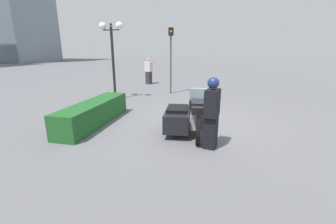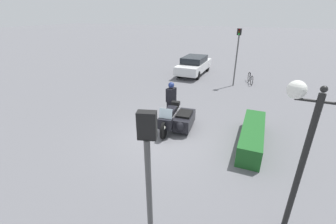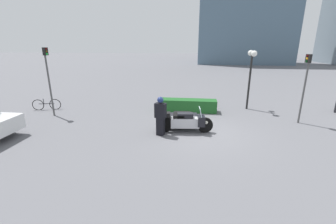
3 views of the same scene
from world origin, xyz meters
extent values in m
plane|color=slate|center=(0.00, 0.00, 0.00)|extent=(160.00, 160.00, 0.00)
cylinder|color=black|center=(0.14, 0.00, 0.36)|extent=(0.72, 0.17, 0.71)
cylinder|color=black|center=(-1.66, -0.17, 0.36)|extent=(0.72, 0.17, 0.71)
cylinder|color=black|center=(-0.99, 0.47, 0.28)|extent=(0.56, 0.15, 0.56)
cube|color=#B7B7BC|center=(-0.76, -0.09, 0.47)|extent=(1.31, 0.53, 0.45)
cube|color=black|center=(-0.76, -0.09, 0.80)|extent=(0.73, 0.45, 0.24)
cube|color=black|center=(-1.05, -0.11, 0.78)|extent=(0.55, 0.43, 0.12)
cube|color=black|center=(-0.04, -0.02, 0.56)|extent=(0.37, 0.58, 0.44)
cube|color=silver|center=(-0.09, -0.02, 0.98)|extent=(0.16, 0.54, 0.40)
sphere|color=white|center=(0.19, 0.00, 0.50)|extent=(0.18, 0.18, 0.18)
cube|color=black|center=(-0.93, 0.48, 0.42)|extent=(1.50, 0.81, 0.50)
sphere|color=black|center=(-0.32, 0.54, 0.44)|extent=(0.47, 0.48, 0.47)
cube|color=black|center=(-0.93, 0.48, 0.71)|extent=(0.84, 0.65, 0.09)
cube|color=black|center=(-1.55, -0.16, 0.85)|extent=(0.27, 0.39, 0.18)
cube|color=black|center=(-1.81, -0.49, 0.40)|extent=(0.38, 0.35, 0.81)
cube|color=black|center=(-1.81, -0.49, 1.13)|extent=(0.52, 0.38, 0.64)
sphere|color=tan|center=(-1.81, -0.49, 1.55)|extent=(0.22, 0.22, 0.22)
sphere|color=navy|center=(-1.81, -0.49, 1.59)|extent=(0.27, 0.27, 0.27)
cube|color=#1E5623|center=(-0.75, 3.23, 0.36)|extent=(3.35, 0.78, 0.72)
cylinder|color=black|center=(2.86, 4.21, 1.66)|extent=(0.12, 0.12, 3.33)
cylinder|color=black|center=(2.86, 4.21, 3.18)|extent=(0.05, 0.80, 0.05)
sphere|color=white|center=(2.86, 4.61, 3.34)|extent=(0.34, 0.34, 0.34)
sphere|color=white|center=(2.86, 3.81, 3.34)|extent=(0.34, 0.34, 0.34)
sphere|color=black|center=(2.86, 4.21, 3.41)|extent=(0.12, 0.12, 0.12)
cylinder|color=#4C4C4C|center=(4.95, 1.90, 1.51)|extent=(0.09, 0.09, 3.01)
cube|color=black|center=(4.90, 1.88, 3.21)|extent=(0.21, 0.29, 0.40)
sphere|color=#410707|center=(4.83, 1.86, 3.34)|extent=(0.11, 0.11, 0.11)
sphere|color=orange|center=(4.83, 1.86, 3.21)|extent=(0.11, 0.11, 0.11)
sphere|color=#07350F|center=(4.83, 1.86, 3.08)|extent=(0.11, 0.11, 0.11)
cube|color=#2D2D33|center=(8.01, 4.09, 0.43)|extent=(0.43, 0.45, 0.86)
cube|color=beige|center=(8.01, 4.09, 1.20)|extent=(0.49, 0.58, 0.68)
sphere|color=tan|center=(8.01, 4.09, 1.66)|extent=(0.23, 0.23, 0.23)
camera|label=1|loc=(-7.02, -0.58, 2.33)|focal=24.00mm
camera|label=2|loc=(7.25, 3.18, 4.59)|focal=24.00mm
camera|label=3|loc=(-0.37, -9.67, 3.92)|focal=24.00mm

